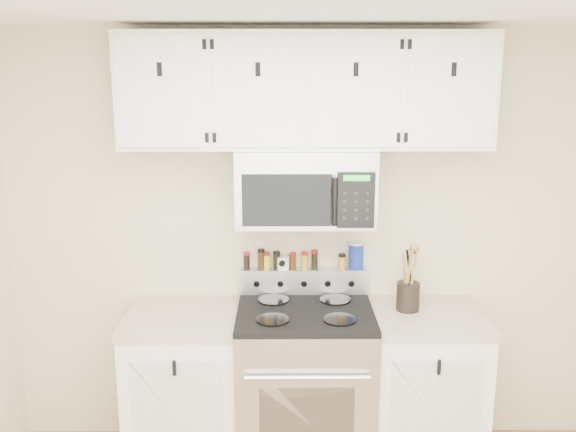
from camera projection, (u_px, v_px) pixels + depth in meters
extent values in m
cube|color=#C5BB94|center=(304.00, 243.00, 3.82)|extent=(3.50, 0.01, 2.50)
cube|color=#B7B7BA|center=(305.00, 390.00, 3.69)|extent=(0.76, 0.65, 0.92)
cube|color=black|center=(307.00, 421.00, 3.38)|extent=(0.50, 0.02, 0.40)
cube|color=black|center=(305.00, 313.00, 3.58)|extent=(0.76, 0.65, 0.03)
cube|color=#B7B7BA|center=(304.00, 281.00, 3.84)|extent=(0.76, 0.08, 0.15)
cylinder|color=black|center=(273.00, 320.00, 3.43)|extent=(0.18, 0.18, 0.01)
cylinder|color=black|center=(340.00, 320.00, 3.43)|extent=(0.18, 0.18, 0.01)
cylinder|color=black|center=(273.00, 300.00, 3.72)|extent=(0.18, 0.18, 0.01)
cylinder|color=black|center=(335.00, 300.00, 3.72)|extent=(0.18, 0.18, 0.01)
cube|color=white|center=(186.00, 392.00, 3.71)|extent=(0.62, 0.60, 0.88)
cube|color=tan|center=(183.00, 317.00, 3.61)|extent=(0.64, 0.62, 0.04)
cube|color=white|center=(423.00, 391.00, 3.72)|extent=(0.62, 0.60, 0.88)
cube|color=tan|center=(427.00, 317.00, 3.62)|extent=(0.64, 0.62, 0.04)
cube|color=#9E9EA3|center=(305.00, 186.00, 3.55)|extent=(0.76, 0.38, 0.42)
cube|color=#B7B7BA|center=(307.00, 161.00, 3.32)|extent=(0.73, 0.01, 0.08)
cube|color=black|center=(287.00, 200.00, 3.37)|extent=(0.47, 0.01, 0.28)
cube|color=black|center=(356.00, 200.00, 3.37)|extent=(0.20, 0.01, 0.30)
cylinder|color=black|center=(335.00, 202.00, 3.33)|extent=(0.03, 0.03, 0.26)
cube|color=white|center=(306.00, 90.00, 3.46)|extent=(2.00, 0.33, 0.62)
cube|color=white|center=(161.00, 92.00, 3.29)|extent=(0.46, 0.01, 0.57)
cube|color=black|center=(159.00, 69.00, 3.25)|extent=(0.02, 0.01, 0.07)
cube|color=white|center=(258.00, 92.00, 3.29)|extent=(0.46, 0.01, 0.57)
cube|color=black|center=(258.00, 69.00, 3.26)|extent=(0.03, 0.01, 0.07)
cube|color=white|center=(355.00, 92.00, 3.29)|extent=(0.46, 0.01, 0.57)
cube|color=black|center=(356.00, 69.00, 3.26)|extent=(0.03, 0.01, 0.07)
cube|color=white|center=(452.00, 92.00, 3.30)|extent=(0.46, 0.01, 0.57)
cube|color=black|center=(454.00, 69.00, 3.26)|extent=(0.02, 0.01, 0.07)
cylinder|color=black|center=(408.00, 296.00, 3.64)|extent=(0.13, 0.13, 0.16)
cylinder|color=olive|center=(409.00, 275.00, 3.61)|extent=(0.02, 0.02, 0.31)
cylinder|color=olive|center=(413.00, 274.00, 3.60)|extent=(0.02, 0.02, 0.33)
cylinder|color=olive|center=(405.00, 277.00, 3.63)|extent=(0.02, 0.02, 0.28)
cylinder|color=black|center=(410.00, 275.00, 3.64)|extent=(0.02, 0.02, 0.29)
cylinder|color=olive|center=(408.00, 276.00, 3.59)|extent=(0.02, 0.02, 0.32)
cube|color=white|center=(282.00, 263.00, 3.81)|extent=(0.08, 0.07, 0.08)
cylinder|color=navy|center=(356.00, 256.00, 3.80)|extent=(0.09, 0.09, 0.15)
cylinder|color=white|center=(356.00, 243.00, 3.78)|extent=(0.09, 0.09, 0.01)
cylinder|color=black|center=(247.00, 262.00, 3.81)|extent=(0.04, 0.04, 0.09)
cylinder|color=#AE0D1B|center=(247.00, 254.00, 3.79)|extent=(0.04, 0.04, 0.02)
cylinder|color=#39210D|center=(261.00, 260.00, 3.81)|extent=(0.04, 0.04, 0.11)
cylinder|color=black|center=(261.00, 251.00, 3.79)|extent=(0.04, 0.04, 0.02)
cylinder|color=yellow|center=(267.00, 262.00, 3.81)|extent=(0.04, 0.04, 0.08)
cylinder|color=maroon|center=(267.00, 254.00, 3.80)|extent=(0.04, 0.04, 0.02)
cylinder|color=black|center=(277.00, 262.00, 3.81)|extent=(0.04, 0.04, 0.09)
cylinder|color=black|center=(277.00, 253.00, 3.80)|extent=(0.04, 0.04, 0.02)
cylinder|color=#422310|center=(293.00, 262.00, 3.81)|extent=(0.04, 0.04, 0.08)
cylinder|color=maroon|center=(293.00, 254.00, 3.80)|extent=(0.04, 0.04, 0.02)
cylinder|color=gold|center=(305.00, 262.00, 3.81)|extent=(0.04, 0.04, 0.09)
cylinder|color=#B4120D|center=(305.00, 254.00, 3.80)|extent=(0.04, 0.04, 0.02)
cylinder|color=black|center=(315.00, 261.00, 3.81)|extent=(0.04, 0.04, 0.10)
cylinder|color=maroon|center=(315.00, 252.00, 3.79)|extent=(0.04, 0.04, 0.02)
cylinder|color=orange|center=(342.00, 263.00, 3.81)|extent=(0.04, 0.04, 0.08)
cylinder|color=black|center=(342.00, 255.00, 3.80)|extent=(0.04, 0.04, 0.02)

